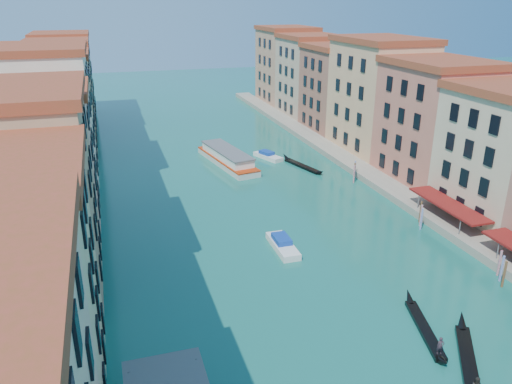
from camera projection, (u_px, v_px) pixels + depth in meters
left_bank_palazzos at (47, 132)px, 69.97m from camera, size 12.80×128.40×21.00m
right_bank_palazzos at (396, 107)px, 85.58m from camera, size 12.80×128.40×21.00m
quay at (350, 163)px, 86.73m from camera, size 4.00×140.00×1.00m
mooring_poles_right at (482, 257)px, 53.39m from camera, size 1.44×54.24×3.20m
vaporetto_far at (227, 157)px, 87.35m from camera, size 7.16×18.34×2.66m
gondola_fore at (425, 328)px, 43.45m from camera, size 3.76×10.59×2.15m
gondola_right at (469, 363)px, 39.03m from camera, size 7.47×10.95×2.48m
gondola_far at (302, 165)px, 86.12m from camera, size 3.99×11.49×1.66m
motorboat_mid at (283, 244)px, 57.86m from camera, size 2.13×6.64×1.37m
motorboat_far at (268, 156)px, 90.72m from camera, size 4.16×6.57×1.30m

